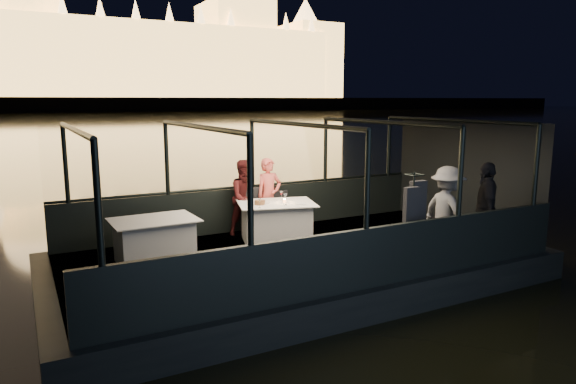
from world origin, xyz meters
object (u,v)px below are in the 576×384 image
chair_port_left (255,214)px  chair_port_right (284,211)px  passenger_dark (485,207)px  person_man_maroon (246,199)px  wine_bottle (251,199)px  coat_stand (413,215)px  passenger_stripe (447,208)px  dining_table_aft (155,240)px  person_woman_coral (269,197)px  dining_table_central (276,222)px

chair_port_left → chair_port_right: (0.65, 0.01, 0.00)m
chair_port_right → passenger_dark: (2.46, -2.99, 0.40)m
person_man_maroon → chair_port_right: bearing=-18.7°
passenger_dark → wine_bottle: (-3.50, 2.29, 0.06)m
coat_stand → passenger_stripe: bearing=16.7°
chair_port_left → person_man_maroon: 0.38m
chair_port_right → passenger_dark: 3.89m
wine_bottle → chair_port_right: bearing=33.9°
dining_table_aft → person_woman_coral: size_ratio=0.91×
passenger_stripe → person_man_maroon: bearing=41.9°
dining_table_central → chair_port_left: 0.57m
passenger_dark → passenger_stripe: bearing=-69.8°
chair_port_left → passenger_dark: 4.33m
coat_stand → person_man_maroon: 3.58m
person_woman_coral → dining_table_aft: bearing=-164.9°
coat_stand → person_woman_coral: 3.39m
dining_table_central → dining_table_aft: (-2.39, -0.18, 0.00)m
coat_stand → person_man_maroon: size_ratio=1.04×
dining_table_central → wine_bottle: wine_bottle is taller
chair_port_left → coat_stand: size_ratio=0.60×
chair_port_right → person_man_maroon: bearing=151.4°
dining_table_central → passenger_dark: passenger_dark is taller
chair_port_right → person_man_maroon: size_ratio=0.55×
dining_table_aft → passenger_dark: 5.78m
coat_stand → wine_bottle: (-1.77, 2.36, 0.02)m
dining_table_central → wine_bottle: size_ratio=4.80×
coat_stand → dining_table_central: bearing=114.8°
dining_table_aft → wine_bottle: size_ratio=4.63×
dining_table_central → person_man_maroon: bearing=113.8°
chair_port_left → dining_table_aft: bearing=-163.4°
coat_stand → chair_port_right: bearing=103.2°
chair_port_left → passenger_stripe: passenger_stripe is taller
passenger_dark → wine_bottle: 4.18m
person_man_maroon → passenger_stripe: 3.89m
dining_table_central → passenger_stripe: (2.24, -2.21, 0.47)m
chair_port_left → person_woman_coral: size_ratio=0.62×
person_woman_coral → wine_bottle: 1.20m
coat_stand → wine_bottle: bearing=126.8°
chair_port_right → wine_bottle: wine_bottle is taller
chair_port_right → person_woman_coral: bearing=129.8°
dining_table_central → dining_table_aft: dining_table_central is taller
dining_table_central → person_woman_coral: (0.19, 0.72, 0.36)m
wine_bottle → dining_table_central: bearing=15.4°
passenger_stripe → passenger_dark: 0.71m
chair_port_left → chair_port_right: 0.65m
chair_port_right → person_man_maroon: 0.84m
dining_table_aft → chair_port_right: bearing=14.1°
coat_stand → person_man_maroon: (-1.49, 3.25, -0.15)m
dining_table_central → coat_stand: 2.83m
person_man_maroon → dining_table_aft: bearing=-161.2°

